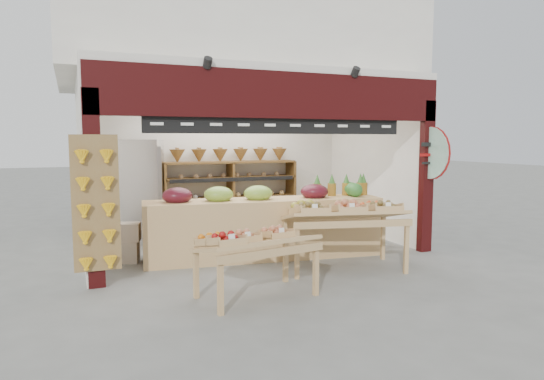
{
  "coord_description": "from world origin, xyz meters",
  "views": [
    {
      "loc": [
        -3.02,
        -7.84,
        1.99
      ],
      "look_at": [
        0.17,
        -0.2,
        1.12
      ],
      "focal_mm": 32.0,
      "sensor_mm": 36.0,
      "label": 1
    }
  ],
  "objects": [
    {
      "name": "ground",
      "position": [
        0.0,
        0.0,
        0.0
      ],
      "size": [
        60.0,
        60.0,
        0.0
      ],
      "primitive_type": "plane",
      "color": "slate",
      "rests_on": "ground"
    },
    {
      "name": "shop_structure",
      "position": [
        0.0,
        1.61,
        3.92
      ],
      "size": [
        6.36,
        5.12,
        5.4
      ],
      "color": "white",
      "rests_on": "ground"
    },
    {
      "name": "banana_board",
      "position": [
        -2.73,
        -1.17,
        1.12
      ],
      "size": [
        0.6,
        0.15,
        1.8
      ],
      "color": "olive",
      "rests_on": "ground"
    },
    {
      "name": "gift_sign",
      "position": [
        2.75,
        -1.15,
        1.75
      ],
      "size": [
        0.04,
        0.93,
        0.92
      ],
      "color": "#A8D4BF",
      "rests_on": "ground"
    },
    {
      "name": "back_shelving",
      "position": [
        0.12,
        1.96,
        1.15
      ],
      "size": [
        2.87,
        0.47,
        1.79
      ],
      "color": "brown",
      "rests_on": "ground"
    },
    {
      "name": "refrigerator",
      "position": [
        -1.78,
        1.67,
        0.99
      ],
      "size": [
        0.98,
        0.98,
        1.98
      ],
      "primitive_type": "cube",
      "rotation": [
        0.0,
        0.0,
        -0.34
      ],
      "color": "silver",
      "rests_on": "ground"
    },
    {
      "name": "cardboard_stack",
      "position": [
        -1.99,
        0.15,
        0.23
      ],
      "size": [
        1.06,
        0.76,
        0.64
      ],
      "color": "beige",
      "rests_on": "ground"
    },
    {
      "name": "mid_counter",
      "position": [
        -0.06,
        -0.38,
        0.54
      ],
      "size": [
        4.04,
        1.29,
        1.22
      ],
      "color": "tan",
      "rests_on": "ground"
    },
    {
      "name": "display_table_left",
      "position": [
        -1.01,
        -2.22,
        0.71
      ],
      "size": [
        1.57,
        1.03,
        0.95
      ],
      "color": "tan",
      "rests_on": "ground"
    },
    {
      "name": "display_table_right",
      "position": [
        0.81,
        -1.51,
        0.88
      ],
      "size": [
        1.95,
        1.36,
        1.11
      ],
      "color": "tan",
      "rests_on": "ground"
    },
    {
      "name": "watermelon_pile",
      "position": [
        1.58,
        -0.59,
        0.19
      ],
      "size": [
        0.72,
        0.69,
        0.52
      ],
      "color": "#1A501C",
      "rests_on": "ground"
    }
  ]
}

